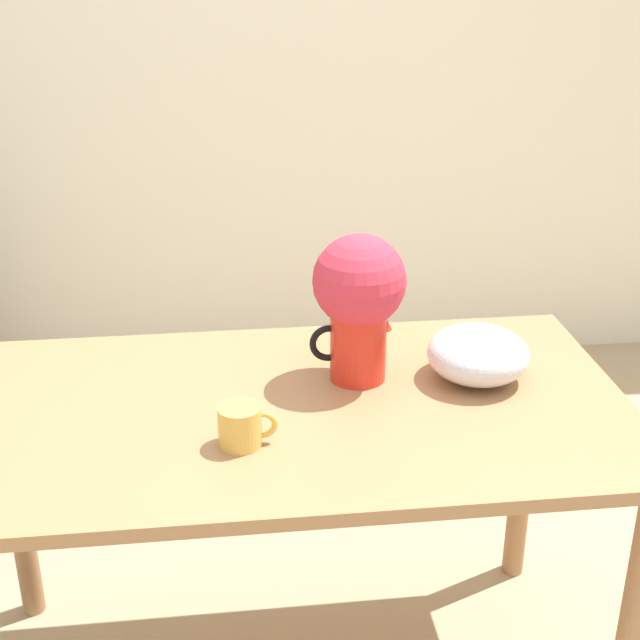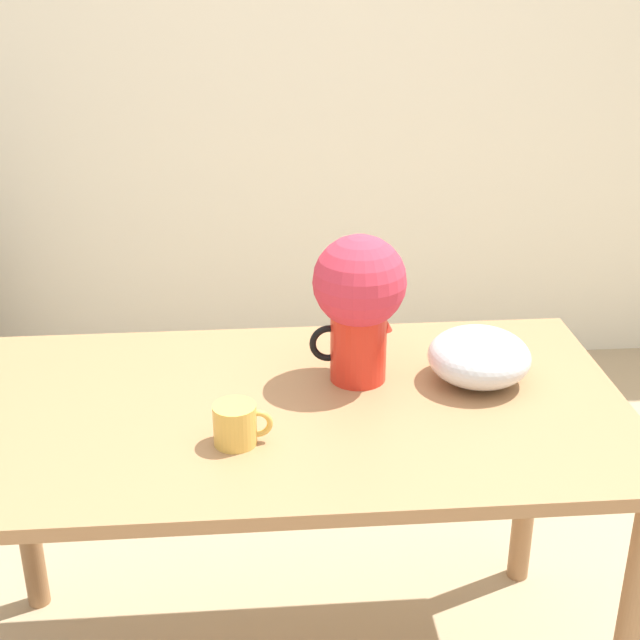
{
  "view_description": "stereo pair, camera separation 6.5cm",
  "coord_description": "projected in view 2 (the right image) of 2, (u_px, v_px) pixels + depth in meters",
  "views": [
    {
      "loc": [
        -0.24,
        -1.43,
        1.72
      ],
      "look_at": [
        -0.03,
        0.34,
        0.93
      ],
      "focal_mm": 50.0,
      "sensor_mm": 36.0,
      "label": 1
    },
    {
      "loc": [
        -0.18,
        -1.44,
        1.72
      ],
      "look_at": [
        -0.03,
        0.34,
        0.93
      ],
      "focal_mm": 50.0,
      "sensor_mm": 36.0,
      "label": 2
    }
  ],
  "objects": [
    {
      "name": "wall_back",
      "position": [
        292.0,
        49.0,
        3.35
      ],
      "size": [
        8.0,
        0.05,
        2.6
      ],
      "color": "#EDE5CC",
      "rests_on": "ground_plane"
    },
    {
      "name": "table",
      "position": [
        285.0,
        447.0,
        1.95
      ],
      "size": [
        1.48,
        0.8,
        0.79
      ],
      "color": "#A3754C",
      "rests_on": "ground_plane"
    },
    {
      "name": "flower_vase",
      "position": [
        359.0,
        297.0,
        1.93
      ],
      "size": [
        0.21,
        0.21,
        0.34
      ],
      "color": "red",
      "rests_on": "table"
    },
    {
      "name": "coffee_mug",
      "position": [
        236.0,
        424.0,
        1.75
      ],
      "size": [
        0.12,
        0.09,
        0.08
      ],
      "color": "gold",
      "rests_on": "table"
    },
    {
      "name": "white_bowl",
      "position": [
        479.0,
        357.0,
        1.98
      ],
      "size": [
        0.23,
        0.23,
        0.12
      ],
      "color": "silver",
      "rests_on": "table"
    }
  ]
}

